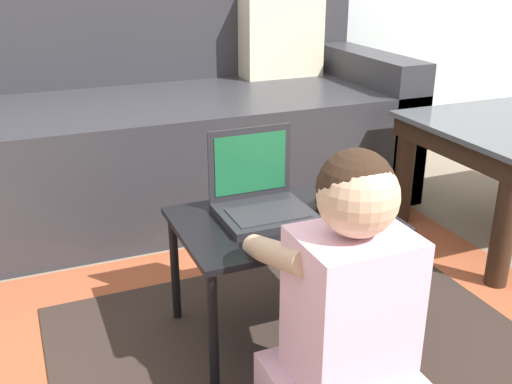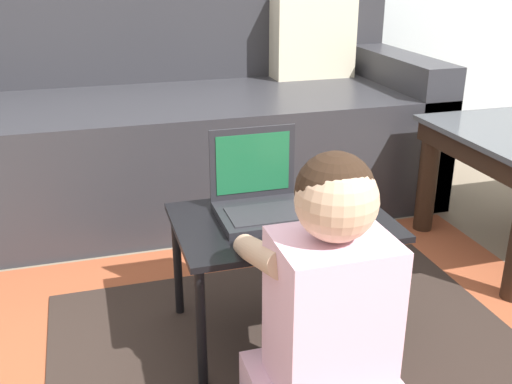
% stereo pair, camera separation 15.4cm
% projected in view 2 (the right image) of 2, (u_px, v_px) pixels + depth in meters
% --- Properties ---
extents(ground_plane, '(16.00, 16.00, 0.00)m').
position_uv_depth(ground_plane, '(243.00, 340.00, 1.63)').
color(ground_plane, '#7F705B').
extents(area_rug, '(1.72, 1.54, 0.01)m').
position_uv_depth(area_rug, '(304.00, 374.00, 1.50)').
color(area_rug, '#9E4C2D').
rests_on(area_rug, ground_plane).
extents(couch, '(2.23, 0.86, 0.92)m').
position_uv_depth(couch, '(157.00, 127.00, 2.47)').
color(couch, '#2D2D33').
rests_on(couch, ground_plane).
extents(laptop_desk, '(0.55, 0.38, 0.35)m').
position_uv_depth(laptop_desk, '(282.00, 232.00, 1.55)').
color(laptop_desk, black).
rests_on(laptop_desk, ground_plane).
extents(laptop, '(0.23, 0.21, 0.22)m').
position_uv_depth(laptop, '(261.00, 202.00, 1.55)').
color(laptop, '#232328').
rests_on(laptop, laptop_desk).
extents(computer_mouse, '(0.07, 0.11, 0.04)m').
position_uv_depth(computer_mouse, '(332.00, 206.00, 1.56)').
color(computer_mouse, black).
rests_on(computer_mouse, laptop_desk).
extents(person_seated, '(0.31, 0.41, 0.65)m').
position_uv_depth(person_seated, '(329.00, 322.00, 1.22)').
color(person_seated, '#E5B2CC').
rests_on(person_seated, ground_plane).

